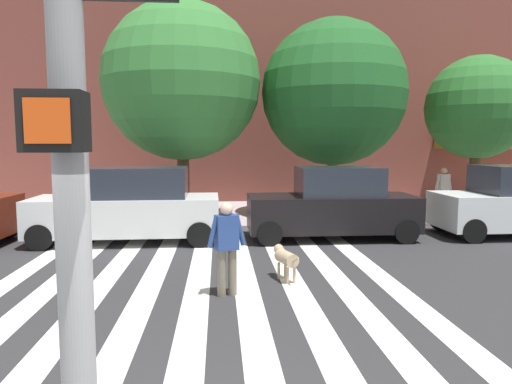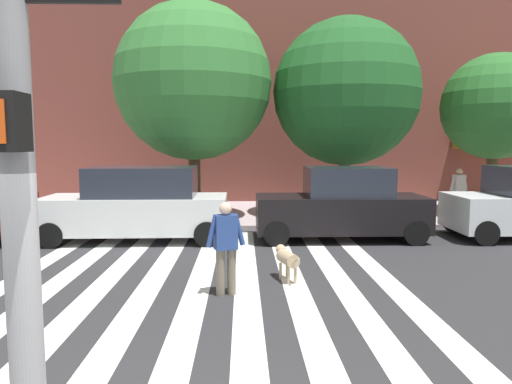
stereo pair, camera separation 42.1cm
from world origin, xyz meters
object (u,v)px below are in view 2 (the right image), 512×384
at_px(street_tree_further, 495,107).
at_px(pedestrian_bystander, 459,189).
at_px(parked_car_behind_first, 138,205).
at_px(pedestrian_dog_walker, 226,243).
at_px(street_tree_middle, 346,93).
at_px(parked_car_third_in_line, 342,206).
at_px(dog_on_leash, 287,258).
at_px(street_tree_nearest, 193,82).

bearing_deg(street_tree_further, pedestrian_bystander, -166.76).
height_order(parked_car_behind_first, pedestrian_bystander, parked_car_behind_first).
height_order(parked_car_behind_first, street_tree_further, street_tree_further).
bearing_deg(parked_car_behind_first, pedestrian_dog_walker, -61.53).
distance_m(parked_car_behind_first, street_tree_middle, 7.84).
xyz_separation_m(street_tree_middle, pedestrian_bystander, (3.90, -0.16, -3.24)).
relative_size(parked_car_third_in_line, pedestrian_bystander, 2.80).
height_order(pedestrian_dog_walker, dog_on_leash, pedestrian_dog_walker).
height_order(street_tree_further, dog_on_leash, street_tree_further).
distance_m(parked_car_behind_first, street_tree_nearest, 4.75).
xyz_separation_m(parked_car_behind_first, pedestrian_dog_walker, (2.55, -4.69, -0.04)).
bearing_deg(pedestrian_dog_walker, street_tree_further, 41.96).
distance_m(parked_car_third_in_line, pedestrian_bystander, 5.56).
bearing_deg(parked_car_behind_first, street_tree_nearest, 65.77).
bearing_deg(pedestrian_bystander, parked_car_behind_first, -163.39).
xyz_separation_m(parked_car_behind_first, pedestrian_bystander, (10.21, 3.05, 0.11)).
bearing_deg(street_tree_further, parked_car_third_in_line, -150.53).
height_order(street_tree_further, pedestrian_bystander, street_tree_further).
bearing_deg(pedestrian_bystander, dog_on_leash, -133.40).
bearing_deg(dog_on_leash, pedestrian_dog_walker, -143.76).
relative_size(street_tree_further, dog_on_leash, 5.87).
xyz_separation_m(parked_car_third_in_line, street_tree_middle, (0.75, 3.21, 3.39)).
xyz_separation_m(street_tree_middle, pedestrian_dog_walker, (-3.77, -7.90, -3.39)).
bearing_deg(pedestrian_bystander, street_tree_nearest, -178.42).
height_order(street_tree_further, pedestrian_dog_walker, street_tree_further).
relative_size(parked_car_behind_first, dog_on_leash, 5.22).
distance_m(pedestrian_dog_walker, pedestrian_bystander, 10.90).
relative_size(pedestrian_dog_walker, dog_on_leash, 1.74).
bearing_deg(street_tree_middle, street_tree_nearest, -175.36).
bearing_deg(dog_on_leash, street_tree_middle, 69.58).
height_order(street_tree_middle, pedestrian_bystander, street_tree_middle).
height_order(parked_car_behind_first, street_tree_nearest, street_tree_nearest).
xyz_separation_m(street_tree_further, pedestrian_dog_walker, (-8.94, -8.04, -2.94)).
distance_m(street_tree_nearest, street_tree_further, 10.27).
bearing_deg(parked_car_behind_first, pedestrian_bystander, 16.61).
distance_m(parked_car_third_in_line, street_tree_further, 7.41).
height_order(street_tree_nearest, pedestrian_dog_walker, street_tree_nearest).
bearing_deg(street_tree_nearest, street_tree_middle, 4.64).
xyz_separation_m(street_tree_nearest, dog_on_leash, (2.43, -6.66, -4.16)).
bearing_deg(street_tree_further, street_tree_nearest, -176.94).
relative_size(street_tree_nearest, pedestrian_bystander, 4.26).
bearing_deg(pedestrian_bystander, pedestrian_dog_walker, -134.74).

